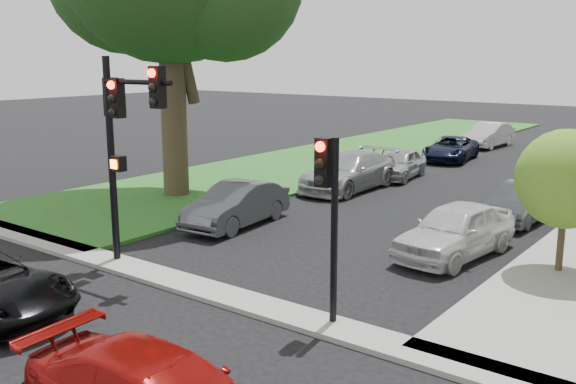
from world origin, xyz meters
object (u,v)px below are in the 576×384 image
Objects in this scene: traffic_signal_secondary at (329,196)px; car_parked_7 at (399,164)px; car_parked_8 at (451,149)px; car_parked_9 at (489,135)px; car_parked_2 at (547,184)px; car_parked_6 at (349,171)px; car_parked_5 at (237,205)px; small_tree_a at (567,179)px; car_parked_1 at (521,203)px; traffic_signal_main at (121,124)px; car_parked_0 at (455,230)px.

traffic_signal_secondary reaches higher than car_parked_7.
car_parked_7 is 0.85× the size of car_parked_8.
car_parked_7 is 12.92m from car_parked_9.
car_parked_2 is 0.85× the size of car_parked_6.
car_parked_5 is 23.91m from car_parked_9.
car_parked_8 is 1.02× the size of car_parked_9.
small_tree_a is 0.96× the size of car_parked_1.
car_parked_6 is at bearing -105.25° from car_parked_7.
small_tree_a is at bearing -60.61° from car_parked_1.
car_parked_2 is 12.60m from car_parked_5.
car_parked_7 is (-9.62, 9.63, -1.85)m from small_tree_a.
traffic_signal_main is at bearing -85.94° from car_parked_9.
car_parked_1 is at bearing -41.07° from car_parked_7.
car_parked_8 is at bearing 121.49° from small_tree_a.
traffic_signal_main is at bearing -97.38° from car_parked_7.
car_parked_6 is 1.20× the size of car_parked_9.
car_parked_6 is (-10.11, 5.99, -1.74)m from small_tree_a.
traffic_signal_secondary is at bearing -0.39° from traffic_signal_main.
car_parked_0 is at bearing -74.46° from car_parked_8.
car_parked_9 is at bearing 84.33° from car_parked_5.
car_parked_6 is 1.37× the size of car_parked_7.
traffic_signal_main is 1.39× the size of car_parked_7.
car_parked_5 is at bearing -137.41° from car_parked_1.
car_parked_5 is (-7.17, -10.37, 0.08)m from car_parked_2.
small_tree_a is at bearing -30.44° from car_parked_6.
car_parked_5 is 7.35m from car_parked_6.
car_parked_9 is at bearing 115.44° from car_parked_1.
car_parked_7 is at bearing 82.24° from car_parked_5.
car_parked_9 is (-0.46, 12.91, 0.07)m from car_parked_7.
small_tree_a is 0.84× the size of car_parked_0.
small_tree_a is 3.30m from car_parked_0.
small_tree_a reaches higher than car_parked_7.
car_parked_1 is 8.49m from car_parked_7.
car_parked_1 is (-2.54, 4.95, -1.88)m from small_tree_a.
small_tree_a reaches higher than car_parked_5.
traffic_signal_main reaches higher than car_parked_2.
traffic_signal_secondary is 0.86× the size of car_parked_2.
traffic_signal_secondary is at bearing -90.31° from car_parked_1.
car_parked_6 reaches higher than car_parked_8.
traffic_signal_main reaches higher than car_parked_8.
car_parked_1 is at bearing 94.05° from car_parked_0.
car_parked_1 is (7.02, 11.22, -3.20)m from traffic_signal_main.
traffic_signal_secondary is at bearing -115.71° from small_tree_a.
car_parked_5 is (-7.43, -6.31, 0.07)m from car_parked_1.
car_parked_9 reaches higher than car_parked_8.
car_parked_0 is 0.96× the size of car_parked_8.
traffic_signal_main reaches higher than small_tree_a.
car_parked_1 is 0.86× the size of car_parked_9.
small_tree_a is 0.83× the size of car_parked_9.
car_parked_0 is (-2.78, -0.19, -1.76)m from small_tree_a.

